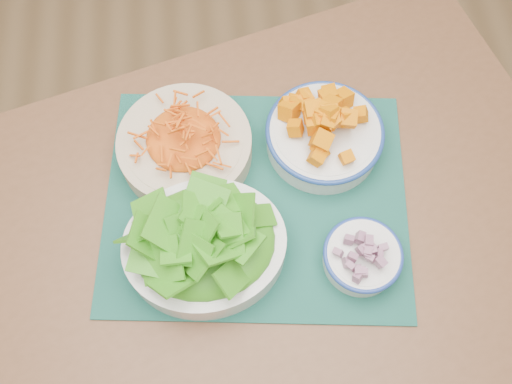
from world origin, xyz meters
The scene contains 7 objects.
ground centered at (0.00, 0.00, 0.00)m, with size 4.00×4.00×0.00m, color #977349.
table centered at (0.13, -0.31, 0.64)m, with size 1.25×1.00×0.75m.
placemat centered at (0.14, -0.26, 0.75)m, with size 0.49×0.40×0.00m, color #0D352D.
carrot_bowl centered at (0.04, -0.17, 0.79)m, with size 0.24×0.24×0.08m.
squash_bowl centered at (0.26, -0.17, 0.80)m, with size 0.22×0.22×0.10m.
lettuce_bowl centered at (0.06, -0.35, 0.80)m, with size 0.26×0.23×0.11m.
onion_bowl centered at (0.29, -0.38, 0.78)m, with size 0.13×0.13×0.06m.
Camera 1 is at (0.11, -0.62, 1.60)m, focal length 40.00 mm.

